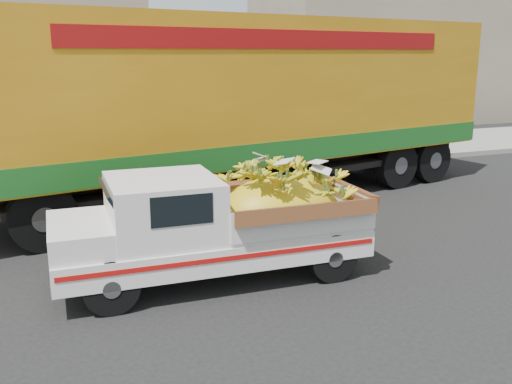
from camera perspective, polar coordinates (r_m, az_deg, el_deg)
name	(u,v)px	position (r m, az deg, el deg)	size (l,w,h in m)	color
ground	(254,274)	(8.30, -0.19, -8.24)	(100.00, 100.00, 0.00)	black
curb	(157,178)	(14.31, -9.86, 1.34)	(60.00, 0.25, 0.15)	gray
sidewalk	(141,164)	(16.33, -11.42, 2.79)	(60.00, 4.00, 0.14)	gray
building_right	(411,55)	(28.25, 15.20, 13.12)	(14.00, 6.00, 6.00)	gray
pickup_truck	(235,221)	(8.02, -2.13, -2.93)	(4.34, 1.70, 1.50)	black
semi_trailer	(248,101)	(12.09, -0.81, 9.09)	(12.08, 4.80, 3.80)	black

